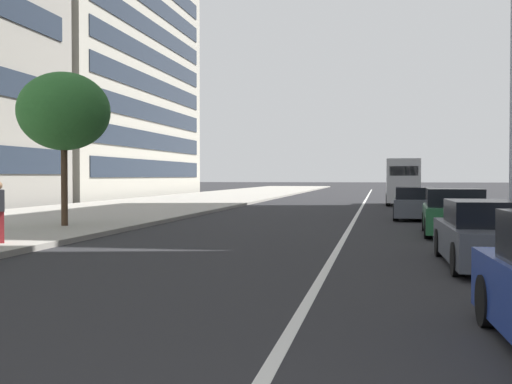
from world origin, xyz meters
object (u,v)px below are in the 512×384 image
Objects in this scene: car_far_down_avenue at (493,236)px; car_approaching_light at (454,213)px; street_tree_near_plaza_corner at (64,112)px; car_lead_in_lane at (416,204)px; delivery_van_ahead at (403,181)px.

car_approaching_light is (7.15, -0.02, 0.06)m from car_far_down_avenue.
street_tree_near_plaza_corner reaches higher than car_far_down_avenue.
car_lead_in_lane is (7.45, 0.74, -0.04)m from car_approaching_light.
street_tree_near_plaza_corner is (-7.83, 11.86, 3.32)m from car_lead_in_lane.
car_approaching_light is at bearing -0.92° from car_far_down_avenue.
car_far_down_avenue is at bearing -118.27° from street_tree_near_plaza_corner.
street_tree_near_plaza_corner is at bearing 151.74° from delivery_van_ahead.
car_approaching_light is at bearing -88.26° from street_tree_near_plaza_corner.
car_approaching_light is at bearing -172.44° from car_lead_in_lane.
delivery_van_ahead is 24.72m from street_tree_near_plaza_corner.
street_tree_near_plaza_corner is at bearing 94.12° from car_approaching_light.
car_lead_in_lane is 13.79m from delivery_van_ahead.
car_far_down_avenue is 14.61m from car_lead_in_lane.
car_far_down_avenue is 1.07× the size of car_approaching_light.
car_approaching_light reaches higher than car_lead_in_lane.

